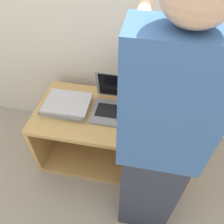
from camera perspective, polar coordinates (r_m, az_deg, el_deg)
ground_plane at (r=2.03m, az=-1.24°, el=-18.04°), size 12.00×12.00×0.00m
wall_back at (r=1.72m, az=3.57°, el=24.72°), size 8.00×0.05×2.40m
cart at (r=1.99m, az=0.86°, el=-4.89°), size 1.28×0.62×0.56m
laptop_open at (r=1.73m, az=0.94°, el=2.04°), size 0.36×0.34×0.29m
laptop_stack_left at (r=1.80m, az=-11.80°, el=1.87°), size 0.38×0.29×0.07m
laptop_stack_right at (r=1.69m, az=13.74°, el=-1.47°), size 0.37×0.29×0.09m
person at (r=1.15m, az=11.96°, el=-9.27°), size 0.40×0.54×1.76m
inventory_tag at (r=1.61m, az=13.84°, el=-1.86°), size 0.06×0.02×0.01m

